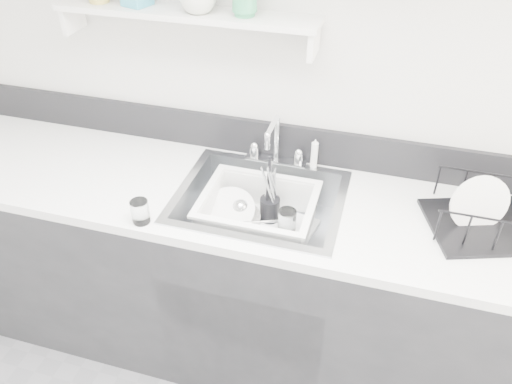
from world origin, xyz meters
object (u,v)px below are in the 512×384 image
(counter_run, at_px, (259,280))
(wash_tub, at_px, (258,215))
(sink, at_px, (260,215))
(dish_rack, at_px, (494,211))

(counter_run, height_order, wash_tub, wash_tub)
(counter_run, bearing_deg, wash_tub, -112.01)
(counter_run, distance_m, sink, 0.37)
(wash_tub, relative_size, dish_rack, 1.06)
(wash_tub, bearing_deg, dish_rack, 4.50)
(sink, relative_size, dish_rack, 1.53)
(counter_run, bearing_deg, dish_rack, 3.97)
(counter_run, height_order, dish_rack, dish_rack)
(sink, bearing_deg, dish_rack, 3.97)
(dish_rack, bearing_deg, sink, 164.92)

